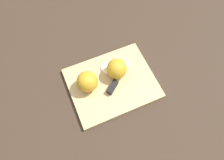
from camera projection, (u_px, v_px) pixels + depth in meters
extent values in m
plane|color=#38281E|center=(112.00, 84.00, 0.85)|extent=(4.00, 4.00, 0.00)
cube|color=tan|center=(112.00, 83.00, 0.84)|extent=(0.35, 0.30, 0.02)
sphere|color=gold|center=(87.00, 82.00, 0.79)|extent=(0.08, 0.08, 0.08)
cylinder|color=beige|center=(86.00, 81.00, 0.80)|extent=(0.06, 0.05, 0.07)
sphere|color=gold|center=(117.00, 69.00, 0.82)|extent=(0.08, 0.08, 0.08)
cylinder|color=beige|center=(116.00, 67.00, 0.82)|extent=(0.07, 0.01, 0.07)
cube|color=silver|center=(122.00, 72.00, 0.86)|extent=(0.08, 0.08, 0.00)
cube|color=black|center=(112.00, 87.00, 0.82)|extent=(0.05, 0.05, 0.02)
cylinder|color=beige|center=(108.00, 68.00, 0.86)|extent=(0.05, 0.05, 0.01)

